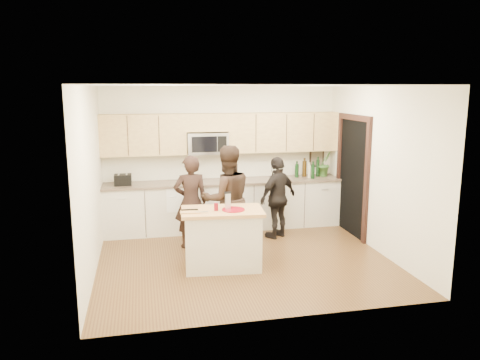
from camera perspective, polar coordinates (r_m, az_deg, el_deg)
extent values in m
plane|color=brown|center=(7.52, 0.47, -9.58)|extent=(4.50, 4.50, 0.00)
cube|color=beige|center=(9.09, -2.24, 2.83)|extent=(4.50, 0.02, 2.70)
cube|color=beige|center=(5.27, 5.21, -3.32)|extent=(4.50, 0.02, 2.70)
cube|color=beige|center=(7.03, -17.72, -0.15)|extent=(0.02, 4.00, 2.70)
cube|color=beige|center=(7.95, 16.54, 1.17)|extent=(0.02, 4.00, 2.70)
cube|color=white|center=(7.04, 0.51, 11.45)|extent=(4.50, 4.00, 0.02)
cube|color=beige|center=(8.97, -1.86, -3.14)|extent=(4.50, 0.62, 0.90)
cube|color=#786350|center=(8.86, -1.87, -0.21)|extent=(4.50, 0.66, 0.04)
cube|color=tan|center=(8.74, -11.69, 5.42)|extent=(1.55, 0.33, 0.75)
cube|color=tan|center=(9.15, 5.16, 5.84)|extent=(2.17, 0.33, 0.75)
cube|color=tan|center=(8.81, -4.09, 7.03)|extent=(0.78, 0.33, 0.33)
cube|color=silver|center=(8.81, -4.03, 4.52)|extent=(0.76, 0.40, 0.40)
cube|color=black|center=(8.60, -4.37, 4.35)|extent=(0.47, 0.01, 0.29)
cube|color=black|center=(8.65, -2.19, 4.41)|extent=(0.17, 0.01, 0.29)
cube|color=black|center=(8.78, 13.59, 0.25)|extent=(0.02, 1.05, 2.10)
cube|color=black|center=(8.27, 15.18, -0.50)|extent=(0.06, 0.10, 2.10)
cube|color=black|center=(9.29, 11.97, 0.90)|extent=(0.06, 0.10, 2.10)
cube|color=black|center=(8.64, 13.81, 7.42)|extent=(0.06, 1.25, 0.10)
cube|color=black|center=(9.61, 9.32, 2.72)|extent=(0.30, 0.03, 0.38)
cube|color=tan|center=(9.60, 9.36, 2.71)|extent=(0.24, 0.00, 0.32)
cube|color=white|center=(8.49, -7.82, -2.32)|extent=(0.34, 0.01, 0.48)
cube|color=white|center=(8.73, -8.01, -0.38)|extent=(0.34, 0.60, 0.01)
cube|color=beige|center=(7.05, -2.16, -7.37)|extent=(1.16, 0.74, 0.85)
cube|color=#B7814C|center=(6.92, -2.18, -3.83)|extent=(1.26, 0.81, 0.05)
cylinder|color=maroon|center=(6.88, -0.82, -3.63)|extent=(0.34, 0.34, 0.02)
cube|color=silver|center=(6.87, -1.50, -2.58)|extent=(0.08, 0.06, 0.23)
cube|color=black|center=(6.84, -1.51, -1.56)|extent=(0.09, 0.06, 0.02)
cylinder|color=maroon|center=(6.85, -2.93, -3.30)|extent=(0.06, 0.06, 0.11)
cube|color=#B7814C|center=(6.78, -6.09, -3.90)|extent=(0.30, 0.20, 0.02)
cube|color=black|center=(6.84, -6.18, -3.62)|extent=(0.25, 0.05, 0.02)
cube|color=silver|center=(6.73, -4.65, -3.88)|extent=(0.18, 0.04, 0.01)
cube|color=black|center=(8.70, -14.08, 0.03)|extent=(0.30, 0.25, 0.19)
cube|color=silver|center=(8.68, -14.57, 0.66)|extent=(0.03, 0.18, 0.00)
cube|color=silver|center=(8.68, -13.65, 0.69)|extent=(0.03, 0.18, 0.00)
cylinder|color=black|center=(9.23, 6.94, 1.31)|extent=(0.08, 0.08, 0.32)
cylinder|color=#352209|center=(9.35, 7.86, 1.56)|extent=(0.08, 0.08, 0.37)
cylinder|color=#BFBC96|center=(9.19, 8.46, 1.19)|extent=(0.06, 0.06, 0.31)
cylinder|color=black|center=(9.39, 9.46, 1.62)|extent=(0.07, 0.07, 0.39)
cylinder|color=#BFBC96|center=(9.46, 9.51, 1.49)|extent=(0.08, 0.08, 0.32)
cylinder|color=black|center=(9.14, 8.88, 1.22)|extent=(0.07, 0.07, 0.34)
imported|color=#386629|center=(9.41, 10.29, 1.95)|extent=(0.34, 0.32, 0.50)
imported|color=black|center=(7.90, -6.01, -2.65)|extent=(0.59, 0.39, 1.58)
imported|color=black|center=(7.62, -1.59, -2.36)|extent=(0.92, 0.74, 1.77)
imported|color=black|center=(8.40, 4.63, -2.14)|extent=(0.92, 0.76, 1.47)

